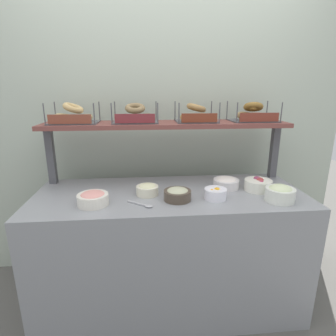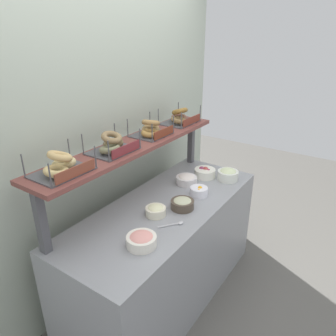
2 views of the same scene
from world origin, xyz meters
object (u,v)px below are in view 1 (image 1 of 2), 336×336
Objects in this scene: bagel_basket_poppy at (135,116)px; bagel_basket_everything at (196,116)px; bagel_basket_plain at (74,116)px; bowl_fruit_salad at (215,194)px; bowl_scallion_spread at (280,193)px; bowl_beet_salad at (258,184)px; serving_spoon_near_plate at (144,205)px; bowl_potato_salad at (147,189)px; bowl_lox_spread at (93,198)px; bowl_tuna_salad at (177,194)px; bagel_basket_cinnamon_raisin at (253,115)px; bowl_cream_cheese at (226,183)px.

bagel_basket_poppy is 1.07× the size of bagel_basket_everything.
bagel_basket_plain reaches higher than bagel_basket_poppy.
bowl_scallion_spread is at bearing -10.11° from bowl_fruit_salad.
bagel_basket_plain is 1.03× the size of bagel_basket_poppy.
bagel_basket_everything is (-0.38, 0.28, 0.43)m from bowl_beet_salad.
bagel_basket_plain is at bearing 134.68° from serving_spoon_near_plate.
bagel_basket_plain is at bearing 167.32° from bowl_beet_salad.
bowl_fruit_salad reaches higher than serving_spoon_near_plate.
bowl_scallion_spread is 0.82m from bowl_potato_salad.
bowl_lox_spread is 0.30m from serving_spoon_near_plate.
bowl_tuna_salad is 0.52× the size of bagel_basket_cinnamon_raisin.
bagel_basket_everything reaches higher than bowl_scallion_spread.
bowl_lox_spread is at bearing -147.79° from bagel_basket_everything.
bowl_scallion_spread is 0.83m from serving_spoon_near_plate.
bowl_cream_cheese is 1.13× the size of serving_spoon_near_plate.
bowl_scallion_spread reaches higher than bowl_lox_spread.
bowl_tuna_salad is 0.50m from bowl_lox_spread.
bowl_tuna_salad is 0.21m from bowl_potato_salad.
bowl_scallion_spread reaches higher than bowl_beet_salad.
serving_spoon_near_plate is (0.30, -0.05, -0.03)m from bowl_lox_spread.
bowl_tuna_salad is at bearing -153.14° from bowl_cream_cheese.
bowl_scallion_spread is 1.08m from bagel_basket_poppy.
bagel_basket_cinnamon_raisin reaches higher than bowl_lox_spread.
bowl_cream_cheese is at bearing -50.47° from bagel_basket_everything.
bagel_basket_plain is (-1.29, 0.47, 0.43)m from bowl_scallion_spread.
serving_spoon_near_plate is 0.81m from bagel_basket_plain.
bowl_potato_salad is 0.44× the size of bagel_basket_cinnamon_raisin.
bagel_basket_poppy reaches higher than bowl_fruit_salad.
bowl_potato_salad is 0.44× the size of bagel_basket_plain.
serving_spoon_near_plate is at bearing -171.13° from bowl_fruit_salad.
bagel_basket_everything is (-0.44, 0.47, 0.42)m from bowl_scallion_spread.
bagel_basket_plain is (-1.03, 0.21, 0.44)m from bowl_cream_cheese.
bowl_lox_spread reaches higher than bowl_tuna_salad.
bowl_fruit_salad is at bearing 169.89° from bowl_scallion_spread.
bagel_basket_everything reaches higher than bowl_cream_cheese.
bowl_lox_spread is 1.08m from bowl_beet_salad.
bowl_cream_cheese is 0.55m from bowl_potato_salad.
bowl_beet_salad is at bearing 14.03° from serving_spoon_near_plate.
bowl_beet_salad is (1.07, 0.15, -0.00)m from bowl_lox_spread.
bowl_fruit_salad reaches higher than bowl_potato_salad.
bowl_potato_salad is at bearing 167.62° from bowl_scallion_spread.
bowl_scallion_spread is 0.39m from bowl_fruit_salad.
bowl_scallion_spread is 0.62m from bowl_tuna_salad.
bagel_basket_everything reaches higher than bowl_potato_salad.
bowl_lox_spread is 0.89m from bowl_cream_cheese.
bowl_potato_salad is at bearing 165.58° from bowl_fruit_salad.
bagel_basket_everything is (0.18, 0.40, 0.44)m from bowl_tuna_salad.
serving_spoon_near_plate is 0.53× the size of bagel_basket_everything.
bowl_cream_cheese is (-0.26, 0.25, -0.01)m from bowl_scallion_spread.
bagel_basket_plain is (-0.46, 0.47, 0.47)m from serving_spoon_near_plate.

